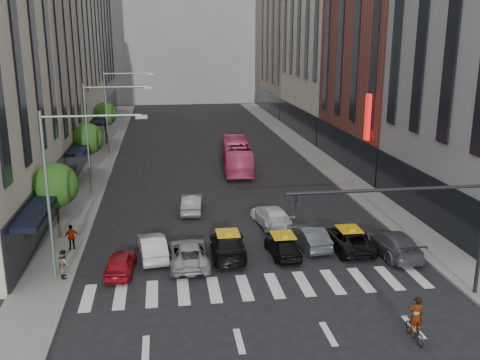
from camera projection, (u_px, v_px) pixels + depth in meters
name	position (u px, v px, depth m)	size (l,w,h in m)	color
ground	(269.00, 300.00, 26.75)	(160.00, 160.00, 0.00)	black
sidewalk_left	(98.00, 166.00, 53.78)	(3.00, 96.00, 0.15)	slate
sidewalk_right	(319.00, 159.00, 56.99)	(3.00, 96.00, 0.15)	slate
building_left_b	(24.00, 45.00, 47.99)	(8.00, 16.00, 24.00)	tan
building_left_d	(80.00, 21.00, 82.55)	(8.00, 18.00, 30.00)	gray
building_right_b	(389.00, 33.00, 51.51)	(8.00, 18.00, 26.00)	brown
building_right_d	(294.00, 28.00, 87.55)	(8.00, 18.00, 28.00)	tan
building_far	(184.00, 8.00, 103.24)	(30.00, 10.00, 36.00)	gray
tree_near	(55.00, 185.00, 33.70)	(2.88, 2.88, 4.95)	black
tree_mid	(88.00, 139.00, 48.99)	(2.88, 2.88, 4.95)	black
tree_far	(105.00, 114.00, 64.27)	(2.88, 2.88, 4.95)	black
streetlamp_near	(65.00, 173.00, 27.63)	(5.38, 0.25, 9.00)	gray
streetlamp_mid	(99.00, 124.00, 42.91)	(5.38, 0.25, 9.00)	gray
streetlamp_far	(114.00, 101.00, 58.19)	(5.38, 0.25, 9.00)	gray
traffic_signal	(431.00, 214.00, 25.70)	(10.10, 0.20, 6.00)	black
liberty_sign	(368.00, 117.00, 46.04)	(0.30, 0.70, 4.00)	red
car_red	(120.00, 263.00, 29.54)	(1.48, 3.68, 1.25)	maroon
car_white_front	(152.00, 246.00, 31.69)	(1.47, 4.20, 1.39)	#BCBCBC
car_silver	(189.00, 253.00, 30.78)	(2.21, 4.79, 1.33)	#A1A0A6
taxi_left	(228.00, 245.00, 31.88)	(2.02, 4.98, 1.44)	black
taxi_center	(283.00, 246.00, 31.90)	(1.54, 3.84, 1.31)	black
car_grey_mid	(309.00, 236.00, 33.34)	(1.49, 4.26, 1.40)	#404348
taxi_right	(349.00, 239.00, 32.93)	(2.17, 4.70, 1.31)	black
car_grey_curb	(393.00, 243.00, 32.12)	(2.05, 5.03, 1.46)	#474B50
car_row2_left	(192.00, 203.00, 39.90)	(1.45, 4.14, 1.37)	gray
car_row2_right	(271.00, 216.00, 37.14)	(1.93, 4.74, 1.38)	silver
bus	(237.00, 155.00, 52.45)	(2.47, 10.55, 2.94)	#D93F70
motorcycle	(414.00, 330.00, 23.14)	(0.59, 1.68, 0.88)	black
rider	(417.00, 302.00, 22.79)	(0.65, 0.43, 1.80)	gray
pedestrian_near	(64.00, 264.00, 28.73)	(0.76, 0.59, 1.56)	gray
pedestrian_far	(72.00, 237.00, 32.50)	(0.92, 0.38, 1.57)	gray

